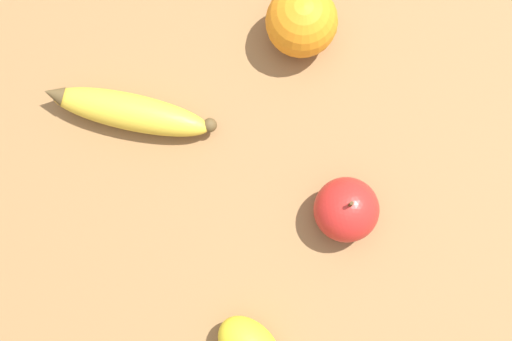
{
  "coord_description": "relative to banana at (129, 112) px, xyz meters",
  "views": [
    {
      "loc": [
        -0.11,
        0.16,
        0.83
      ],
      "look_at": [
        -0.01,
        0.02,
        0.03
      ],
      "focal_mm": 50.0,
      "sensor_mm": 36.0,
      "label": 1
    }
  ],
  "objects": [
    {
      "name": "apple",
      "position": [
        -0.28,
        -0.04,
        0.01
      ],
      "size": [
        0.07,
        0.07,
        0.08
      ],
      "color": "red",
      "rests_on": "ground_plane"
    },
    {
      "name": "ground_plane",
      "position": [
        -0.15,
        -0.04,
        -0.02
      ],
      "size": [
        3.0,
        3.0,
        0.0
      ],
      "primitive_type": "plane",
      "color": "olive"
    },
    {
      "name": "banana",
      "position": [
        0.0,
        0.0,
        0.0
      ],
      "size": [
        0.2,
        0.11,
        0.04
      ],
      "rotation": [
        0.0,
        0.0,
        0.36
      ],
      "color": "gold",
      "rests_on": "ground_plane"
    },
    {
      "name": "orange",
      "position": [
        -0.11,
        -0.2,
        0.02
      ],
      "size": [
        0.09,
        0.09,
        0.09
      ],
      "color": "orange",
      "rests_on": "ground_plane"
    }
  ]
}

